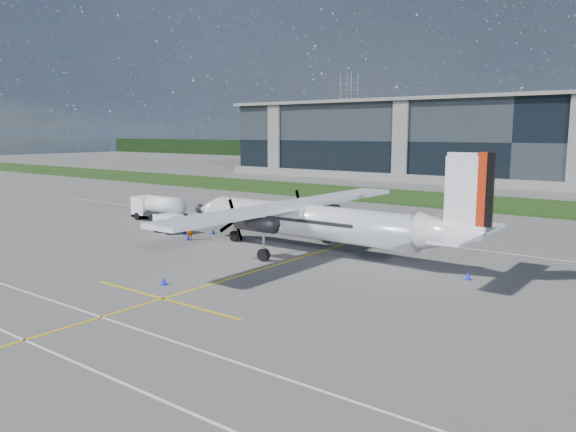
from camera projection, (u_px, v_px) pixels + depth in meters
The scene contains 15 objects.
ground at pixel (437, 208), 69.53m from camera, with size 400.00×400.00×0.00m, color #5D5A58.
grass_strip at pixel (461, 201), 75.81m from camera, with size 400.00×18.00×0.04m, color #173A0F.
terminal_building at pixel (528, 142), 99.83m from camera, with size 120.00×20.00×15.00m, color black.
pylon_west at pixel (348, 116), 201.75m from camera, with size 9.00×4.60×30.00m, color gray, non-canonical shape.
yellow_taxiway_centerline at pixel (322, 251), 44.16m from camera, with size 0.20×70.00×0.01m, color yellow.
turboprop_aircraft at pixel (318, 202), 42.31m from camera, with size 25.98×26.95×8.08m, color white, non-canonical shape.
fuel_tanker_truck at pixel (156, 208), 59.29m from camera, with size 7.04×2.29×2.64m, color white, non-canonical shape.
baggage_tug at pixel (169, 223), 52.29m from camera, with size 2.84×1.70×1.70m, color white, non-canonical shape.
ground_crew_person at pixel (190, 229), 48.73m from camera, with size 0.75×0.53×1.83m, color #F25907.
safety_cone_nose_port at pixel (188, 237), 48.60m from camera, with size 0.36×0.36×0.50m, color #0D1FEC.
safety_cone_nose_stbd at pixel (213, 231), 51.59m from camera, with size 0.36×0.36×0.50m, color #0D1FEC.
safety_cone_stbdwing at pixel (370, 225), 54.91m from camera, with size 0.36×0.36×0.50m, color #0D1FEC.
safety_cone_tail at pixel (468, 276), 35.63m from camera, with size 0.36×0.36×0.50m, color #0D1FEC.
safety_cone_fwd at pixel (186, 231), 51.70m from camera, with size 0.36×0.36×0.50m, color #0D1FEC.
safety_cone_portwing at pixel (164, 281), 34.46m from camera, with size 0.36×0.36×0.50m, color #0D1FEC.
Camera 1 is at (27.16, -25.98, 9.33)m, focal length 35.00 mm.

